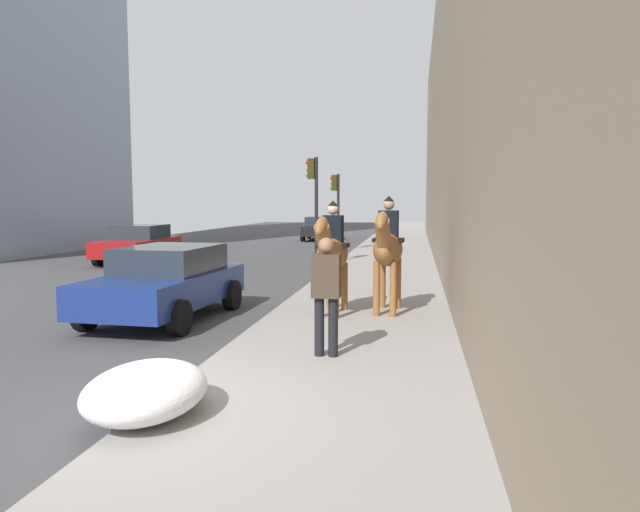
# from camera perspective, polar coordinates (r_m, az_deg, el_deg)

# --- Properties ---
(sidewalk_slab) EXTENTS (120.00, 3.57, 0.12)m
(sidewalk_slab) POSITION_cam_1_polar(r_m,az_deg,el_deg) (6.17, -1.27, -16.11)
(sidewalk_slab) COLOR gray
(sidewalk_slab) RESTS_ON ground
(mounted_horse_near) EXTENTS (2.15, 0.65, 2.23)m
(mounted_horse_near) POSITION_cam_1_polar(r_m,az_deg,el_deg) (11.20, 1.16, 0.34)
(mounted_horse_near) COLOR brown
(mounted_horse_near) RESTS_ON sidewalk_slab
(mounted_horse_far) EXTENTS (2.15, 0.67, 2.32)m
(mounted_horse_far) POSITION_cam_1_polar(r_m,az_deg,el_deg) (11.43, 6.71, 0.82)
(mounted_horse_far) COLOR brown
(mounted_horse_far) RESTS_ON sidewalk_slab
(pedestrian_greeting) EXTENTS (0.26, 0.40, 1.70)m
(pedestrian_greeting) POSITION_cam_1_polar(r_m,az_deg,el_deg) (8.16, 0.62, -3.24)
(pedestrian_greeting) COLOR black
(pedestrian_greeting) RESTS_ON sidewalk_slab
(car_near_lane) EXTENTS (4.44, 2.22, 1.44)m
(car_near_lane) POSITION_cam_1_polar(r_m,az_deg,el_deg) (23.12, -17.52, 1.21)
(car_near_lane) COLOR maroon
(car_near_lane) RESTS_ON ground
(car_mid_lane) EXTENTS (4.15, 2.20, 1.44)m
(car_mid_lane) POSITION_cam_1_polar(r_m,az_deg,el_deg) (11.81, -14.98, -2.43)
(car_mid_lane) COLOR navy
(car_mid_lane) RESTS_ON ground
(car_far_lane) EXTENTS (4.32, 2.15, 1.44)m
(car_far_lane) POSITION_cam_1_polar(r_m,az_deg,el_deg) (35.06, 0.05, 2.81)
(car_far_lane) COLOR black
(car_far_lane) RESTS_ON ground
(traffic_light_near_curb) EXTENTS (0.20, 0.44, 3.87)m
(traffic_light_near_curb) POSITION_cam_1_polar(r_m,az_deg,el_deg) (20.09, -0.62, 6.15)
(traffic_light_near_curb) COLOR black
(traffic_light_near_curb) RESTS_ON ground
(traffic_light_far_curb) EXTENTS (0.20, 0.44, 3.57)m
(traffic_light_far_curb) POSITION_cam_1_polar(r_m,az_deg,el_deg) (25.88, 1.62, 5.57)
(traffic_light_far_curb) COLOR black
(traffic_light_far_curb) RESTS_ON ground
(snow_pile_near) EXTENTS (1.55, 1.19, 0.54)m
(snow_pile_near) POSITION_cam_1_polar(r_m,az_deg,el_deg) (6.32, -16.86, -12.66)
(snow_pile_near) COLOR white
(snow_pile_near) RESTS_ON sidewalk_slab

